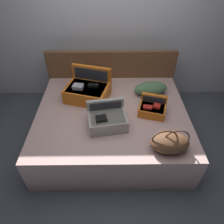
% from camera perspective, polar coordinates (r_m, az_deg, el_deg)
% --- Properties ---
extents(ground_plane, '(12.00, 12.00, 0.00)m').
position_cam_1_polar(ground_plane, '(2.92, 0.06, -13.24)').
color(ground_plane, '#4C515B').
extents(back_wall, '(8.00, 0.10, 2.60)m').
position_cam_1_polar(back_wall, '(3.52, -0.26, 23.33)').
color(back_wall, silver).
rests_on(back_wall, ground).
extents(bed, '(2.02, 1.69, 0.55)m').
position_cam_1_polar(bed, '(2.97, -0.03, -3.85)').
color(bed, '#BC9993').
rests_on(bed, ground).
extents(headboard, '(2.06, 0.08, 1.00)m').
position_cam_1_polar(headboard, '(3.53, -0.18, 9.00)').
color(headboard, brown).
rests_on(headboard, ground).
extents(hard_case_large, '(0.68, 0.60, 0.40)m').
position_cam_1_polar(hard_case_large, '(2.97, -6.70, 5.96)').
color(hard_case_large, '#D16619').
rests_on(hard_case_large, bed).
extents(hard_case_medium, '(0.51, 0.41, 0.30)m').
position_cam_1_polar(hard_case_medium, '(2.52, -1.35, -2.05)').
color(hard_case_medium, gray).
rests_on(hard_case_medium, bed).
extents(hard_case_small, '(0.40, 0.36, 0.22)m').
position_cam_1_polar(hard_case_small, '(2.76, 11.06, 0.97)').
color(hard_case_small, '#D16619').
rests_on(hard_case_small, bed).
extents(duffel_bag, '(0.43, 0.28, 0.30)m').
position_cam_1_polar(duffel_bag, '(2.34, 15.63, -8.10)').
color(duffel_bag, brown).
rests_on(duffel_bag, bed).
extents(pillow_near_headboard, '(0.53, 0.32, 0.19)m').
position_cam_1_polar(pillow_near_headboard, '(3.10, 10.59, 6.40)').
color(pillow_near_headboard, '#4C724C').
rests_on(pillow_near_headboard, bed).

